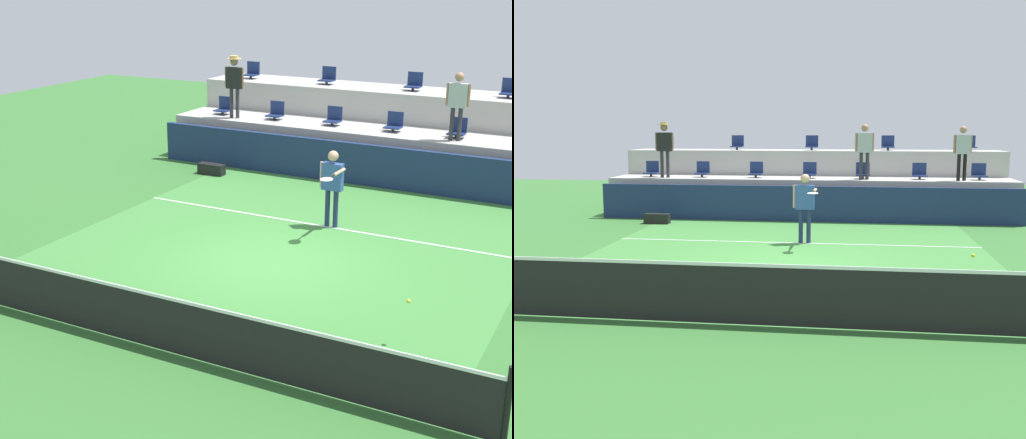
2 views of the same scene
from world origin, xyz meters
The scene contains 25 objects.
ground_plane centered at (0.00, 0.00, 0.00)m, with size 40.00×40.00×0.00m, color #336B2D.
court_inner_paint centered at (0.00, 1.00, 0.00)m, with size 9.00×10.00×0.01m, color #3D7F38.
court_service_line centered at (0.00, 2.40, 0.01)m, with size 9.00×0.06×0.00m, color white.
tennis_net centered at (0.00, -4.00, 0.50)m, with size 10.48×0.08×1.07m.
sponsor_backboard centered at (0.00, 6.00, 0.55)m, with size 13.00×0.16×1.10m, color navy.
seating_tier_lower centered at (0.00, 7.30, 0.62)m, with size 13.00×1.80×1.25m, color #ADAAA3.
seating_tier_upper centered at (0.00, 9.10, 1.05)m, with size 13.00×1.80×2.10m, color #ADAAA3.
stadium_chair_lower_far_left centered at (-5.31, 7.23, 1.46)m, with size 0.44×0.40×0.52m.
stadium_chair_lower_left centered at (-3.55, 7.23, 1.46)m, with size 0.44×0.40×0.52m.
stadium_chair_lower_mid_left centered at (-1.74, 7.23, 1.46)m, with size 0.44×0.40×0.52m.
stadium_chair_lower_center centered at (0.03, 7.23, 1.46)m, with size 0.44×0.40×0.52m.
stadium_chair_lower_mid_right centered at (1.74, 7.23, 1.46)m, with size 0.44×0.40×0.52m.
stadium_chair_lower_right centered at (3.53, 7.23, 1.46)m, with size 0.44×0.40×0.52m.
stadium_chair_lower_far_right centered at (5.35, 7.23, 1.46)m, with size 0.44×0.40×0.52m.
stadium_chair_upper_far_left centered at (-5.32, 9.03, 2.31)m, with size 0.44×0.40×0.52m.
stadium_chair_upper_left centered at (-2.70, 9.03, 2.31)m, with size 0.44×0.40×0.52m.
stadium_chair_upper_center centered at (-0.02, 9.03, 2.31)m, with size 0.44×0.40×0.52m.
stadium_chair_upper_right centered at (2.62, 9.03, 2.31)m, with size 0.44×0.40×0.52m.
stadium_chair_upper_far_right centered at (5.35, 9.03, 2.31)m, with size 0.44×0.40×0.52m.
tennis_player centered at (0.25, 2.42, 1.06)m, with size 0.68×1.20×1.73m.
spectator_with_hat centered at (-4.72, 6.85, 2.37)m, with size 0.61×0.44×1.81m.
spectator_in_grey centered at (1.77, 6.85, 2.30)m, with size 0.61×0.26×1.73m.
spectator_in_white centered at (4.75, 6.85, 2.25)m, with size 0.59×0.26×1.67m.
tennis_ball centered at (3.39, -2.08, 0.72)m, with size 0.07×0.07×0.07m.
equipment_bag centered at (-4.42, 5.02, 0.15)m, with size 0.76×0.28×0.30m, color black.
Camera 2 is at (1.33, -12.06, 2.77)m, focal length 41.57 mm.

